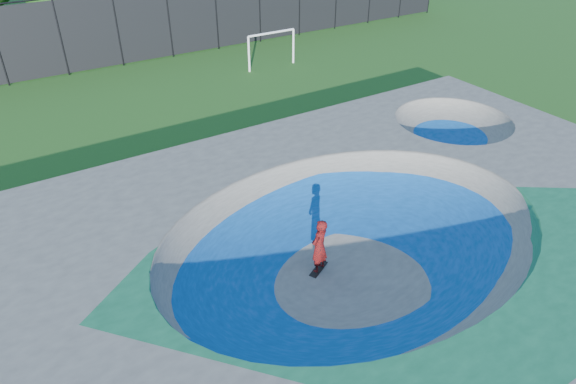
% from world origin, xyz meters
% --- Properties ---
extents(ground, '(120.00, 120.00, 0.00)m').
position_xyz_m(ground, '(0.00, 0.00, 0.00)').
color(ground, '#215317').
rests_on(ground, ground).
extents(skate_deck, '(22.00, 14.00, 1.50)m').
position_xyz_m(skate_deck, '(0.00, 0.00, 0.75)').
color(skate_deck, gray).
rests_on(skate_deck, ground).
extents(skater, '(0.72, 0.61, 1.68)m').
position_xyz_m(skater, '(-0.77, 0.56, 0.84)').
color(skater, '#A9100D').
rests_on(skater, ground).
extents(skateboard, '(0.79, 0.57, 0.05)m').
position_xyz_m(skateboard, '(-0.77, 0.56, 0.03)').
color(skateboard, black).
rests_on(skateboard, ground).
extents(soccer_goal, '(3.00, 0.12, 1.98)m').
position_xyz_m(soccer_goal, '(7.03, 16.23, 1.37)').
color(soccer_goal, white).
rests_on(soccer_goal, ground).
extents(fence, '(48.09, 0.09, 4.04)m').
position_xyz_m(fence, '(0.00, 21.00, 2.10)').
color(fence, black).
rests_on(fence, ground).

